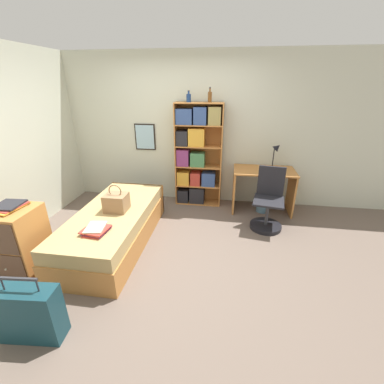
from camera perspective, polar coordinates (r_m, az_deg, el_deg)
ground_plane at (r=3.68m, az=-6.29°, el=-11.72°), size 14.00×14.00×0.00m
wall_back at (r=4.72m, az=-1.96°, el=13.43°), size 10.00×0.09×2.60m
wall_left at (r=4.22m, az=-36.64°, el=7.74°), size 0.06×10.00×2.60m
bed at (r=3.79m, az=-16.76°, el=-7.19°), size 0.90×2.03×0.50m
handbag at (r=3.59m, az=-16.46°, el=-2.15°), size 0.29×0.25×0.37m
book_stack_on_bed at (r=3.20m, az=-20.51°, el=-7.80°), size 0.31×0.32×0.07m
suitcase at (r=2.82m, az=-32.38°, el=-21.86°), size 0.55×0.25×0.66m
dresser at (r=3.62m, az=-34.10°, el=-9.09°), size 0.49×0.51×0.81m
magazine_pile_on_dresser at (r=3.49m, az=-35.66°, el=-2.58°), size 0.33×0.38×0.05m
bookcase at (r=4.57m, az=0.80°, el=8.13°), size 0.81×0.29×1.80m
bottle_green at (r=4.40m, az=-0.74°, el=20.22°), size 0.07×0.07×0.18m
bottle_brown at (r=4.36m, az=3.99°, el=20.38°), size 0.06×0.06×0.23m
desk at (r=4.56m, az=15.49°, el=1.87°), size 1.01×0.59×0.75m
desk_lamp at (r=4.53m, az=18.20°, el=8.58°), size 0.19×0.14×0.44m
desk_chair at (r=4.12m, az=16.44°, el=-3.64°), size 0.50×0.50×0.94m
waste_bin at (r=4.66m, az=15.42°, el=-2.82°), size 0.21×0.21×0.24m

